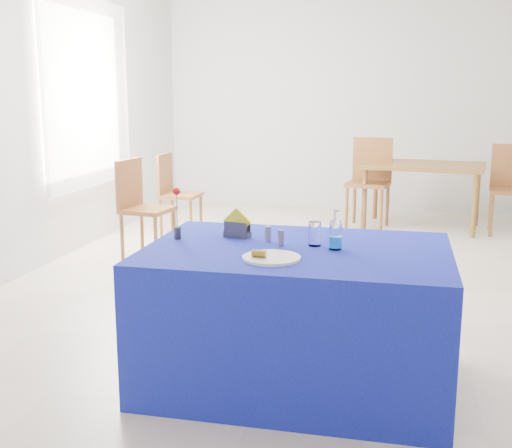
{
  "coord_description": "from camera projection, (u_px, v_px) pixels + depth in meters",
  "views": [
    {
      "loc": [
        0.67,
        -5.2,
        1.58
      ],
      "look_at": [
        -0.03,
        -2.13,
        0.92
      ],
      "focal_mm": 45.0,
      "sensor_mm": 36.0,
      "label": 1
    }
  ],
  "objects": [
    {
      "name": "pepper_shaker",
      "position": [
        281.0,
        238.0,
        3.44
      ],
      "size": [
        0.03,
        0.03,
        0.08
      ],
      "primitive_type": "cylinder",
      "color": "slate",
      "rests_on": "blue_table"
    },
    {
      "name": "curtain",
      "position": [
        89.0,
        93.0,
        6.4
      ],
      "size": [
        0.04,
        1.75,
        1.85
      ],
      "primitive_type": "cube",
      "color": "white",
      "rests_on": "room_shell"
    },
    {
      "name": "floor",
      "position": [
        315.0,
        280.0,
        5.43
      ],
      "size": [
        7.0,
        7.0,
        0.0
      ],
      "primitive_type": "plane",
      "color": "beige",
      "rests_on": "ground"
    },
    {
      "name": "banana_pieces",
      "position": [
        259.0,
        254.0,
        3.15
      ],
      "size": [
        0.07,
        0.04,
        0.04
      ],
      "color": "gold",
      "rests_on": "plate"
    },
    {
      "name": "window_pane",
      "position": [
        83.0,
        93.0,
        6.41
      ],
      "size": [
        0.04,
        1.5,
        1.6
      ],
      "primitive_type": "cube",
      "color": "white",
      "rests_on": "room_shell"
    },
    {
      "name": "chair_win_a",
      "position": [
        139.0,
        201.0,
        6.1
      ],
      "size": [
        0.48,
        0.48,
        0.94
      ],
      "rotation": [
        0.0,
        0.0,
        1.43
      ],
      "color": "#92582A",
      "rests_on": "floor"
    },
    {
      "name": "chair_bg_left",
      "position": [
        370.0,
        176.0,
        7.51
      ],
      "size": [
        0.53,
        0.53,
        1.04
      ],
      "rotation": [
        0.0,
        0.0,
        -0.15
      ],
      "color": "#92582A",
      "rests_on": "floor"
    },
    {
      "name": "rose_vase",
      "position": [
        177.0,
        215.0,
        3.57
      ],
      "size": [
        0.04,
        0.04,
        0.29
      ],
      "color": "#26262B",
      "rests_on": "blue_table"
    },
    {
      "name": "napkin_holder",
      "position": [
        237.0,
        229.0,
        3.64
      ],
      "size": [
        0.16,
        0.09,
        0.17
      ],
      "color": "#3A3A3F",
      "rests_on": "blue_table"
    },
    {
      "name": "salt_shaker",
      "position": [
        268.0,
        234.0,
        3.54
      ],
      "size": [
        0.03,
        0.03,
        0.08
      ],
      "primitive_type": "cylinder",
      "color": "slate",
      "rests_on": "blue_table"
    },
    {
      "name": "blue_table",
      "position": [
        296.0,
        315.0,
        3.48
      ],
      "size": [
        1.6,
        1.1,
        0.76
      ],
      "color": "#101493",
      "rests_on": "floor"
    },
    {
      "name": "chair_bg_right",
      "position": [
        511.0,
        183.0,
        7.15
      ],
      "size": [
        0.48,
        0.48,
        0.99
      ],
      "rotation": [
        0.0,
        0.0,
        -0.1
      ],
      "color": "#92582A",
      "rests_on": "floor"
    },
    {
      "name": "room_shell",
      "position": [
        319.0,
        69.0,
        5.08
      ],
      "size": [
        7.0,
        7.0,
        7.0
      ],
      "color": "silver",
      "rests_on": "ground"
    },
    {
      "name": "chair_win_b",
      "position": [
        174.0,
        188.0,
        7.07
      ],
      "size": [
        0.41,
        0.41,
        0.9
      ],
      "rotation": [
        0.0,
        0.0,
        1.56
      ],
      "color": "#92582A",
      "rests_on": "floor"
    },
    {
      "name": "water_bottle",
      "position": [
        336.0,
        236.0,
        3.35
      ],
      "size": [
        0.07,
        0.07,
        0.21
      ],
      "color": "white",
      "rests_on": "blue_table"
    },
    {
      "name": "drinking_glass",
      "position": [
        315.0,
        234.0,
        3.43
      ],
      "size": [
        0.07,
        0.07,
        0.13
      ],
      "primitive_type": "cylinder",
      "color": "white",
      "rests_on": "blue_table"
    },
    {
      "name": "oak_table",
      "position": [
        423.0,
        170.0,
        7.4
      ],
      "size": [
        1.46,
        1.05,
        0.76
      ],
      "color": "brown",
      "rests_on": "floor"
    },
    {
      "name": "plate",
      "position": [
        271.0,
        258.0,
        3.16
      ],
      "size": [
        0.29,
        0.29,
        0.01
      ],
      "primitive_type": "cylinder",
      "color": "silver",
      "rests_on": "blue_table"
    }
  ]
}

